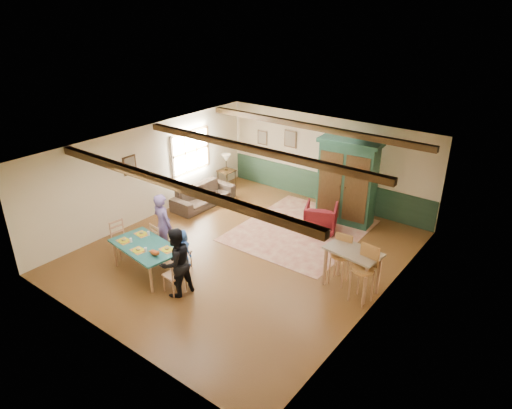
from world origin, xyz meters
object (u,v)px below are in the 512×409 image
Objects in this scene: cat at (154,252)px; bar_stool_right at (362,276)px; armchair at (321,218)px; table_lamp at (226,162)px; dining_chair_end_left at (122,239)px; sofa at (203,195)px; dining_chair_far_right at (180,251)px; person_child at (183,248)px; armoire at (347,182)px; end_table at (227,179)px; dining_chair_far_left at (162,240)px; dining_chair_end_right at (174,274)px; person_woman at (176,262)px; counter_table at (351,270)px; dining_table at (147,259)px; person_man at (163,225)px; bar_stool_left at (339,260)px.

cat is 4.49m from bar_stool_right.
table_lamp is (-4.11, 0.84, 0.49)m from armchair.
dining_chair_end_left is 0.43× the size of sofa.
dining_chair_end_left is (-1.55, -0.49, 0.00)m from dining_chair_far_right.
person_child is 0.40× the size of armoire.
dining_chair_far_left is at bearing -69.15° from end_table.
armoire is at bearing -27.01° from dining_chair_end_left.
bar_stool_right reaches higher than armchair.
person_woman reaches higher than dining_chair_end_right.
dining_chair_far_right is 0.37× the size of armoire.
dining_table is at bearing -151.01° from counter_table.
cat is 0.16× the size of sofa.
person_child is (0.01, 0.08, 0.03)m from dining_chair_far_right.
armchair is at bearing -116.91° from dining_chair_far_left.
dining_chair_far_left is at bearing 5.71° from person_child.
dining_chair_far_left is at bearing -113.57° from person_woman.
dining_chair_end_left and dining_chair_end_right have the same top height.
armchair is 1.55× the size of table_lamp.
dining_chair_end_left is 2.19m from dining_chair_end_right.
person_child is (-0.70, 0.86, -0.31)m from person_woman.
counter_table is at bearing 150.50° from bar_stool_right.
dining_table is 1.89× the size of dining_chair_end_left.
dining_chair_far_left is 0.38m from person_man.
dining_chair_end_left is at bearing -80.02° from end_table.
bar_stool_right is at bearing -62.36° from armoire.
dining_chair_far_left is at bearing 33.06° from armchair.
dining_table reaches higher than end_table.
counter_table is 0.92× the size of bar_stool_right.
bar_stool_left is at bearing -146.10° from person_child.
person_child is at bearing -61.11° from end_table.
counter_table is 0.48m from bar_stool_right.
dining_table is 0.69m from cat.
sofa is at bearing -57.99° from dining_chair_far_left.
bar_stool_right is at bearing -157.60° from dining_chair_far_left.
bar_stool_right is (6.04, -1.62, 0.33)m from sofa.
cat is at bearing -64.98° from table_lamp.
bar_stool_right is (6.41, -3.14, -0.24)m from table_lamp.
person_child is at bearing -62.70° from dining_chair_end_left.
dining_chair_far_right is 0.71× the size of bar_stool_right.
dining_chair_end_right is 0.35m from person_woman.
armoire reaches higher than dining_chair_end_left.
dining_chair_end_right is 2.64× the size of cat.
dining_chair_far_left is at bearing -157.94° from bar_stool_right.
counter_table is (1.67, -2.95, -0.72)m from armoire.
person_man is (0.01, 0.08, 0.37)m from dining_chair_far_left.
dining_chair_end_left is 0.55× the size of person_man.
person_woman is at bearing -141.41° from bar_stool_left.
armchair is at bearing 133.60° from counter_table.
armchair is (1.65, 4.45, -0.41)m from cat.
dining_chair_far_right is 1.63m from dining_chair_end_left.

